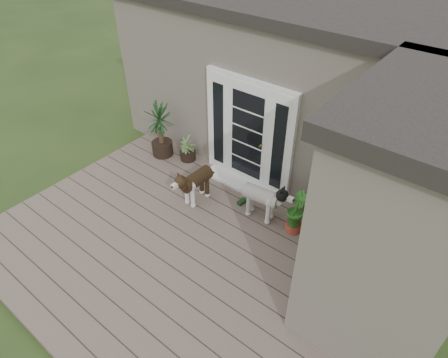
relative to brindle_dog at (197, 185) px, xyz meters
The scene contains 15 objects.
deck 1.33m from the brindle_dog, 63.30° to the right, with size 6.20×4.60×0.12m, color #6B5B4C.
house_main 3.35m from the brindle_dog, 79.73° to the left, with size 7.40×4.00×3.10m, color #665E54.
house_wing 3.63m from the brindle_dog, ahead, with size 1.60×2.40×3.10m, color #665E54.
door_unit 1.34m from the brindle_dog, 71.19° to the left, with size 1.90×0.14×2.15m, color white.
door_step 1.00m from the brindle_dog, 67.29° to the left, with size 1.60×0.40×0.05m, color white.
brindle_dog is the anchor object (origin of this frame).
white_dog 1.24m from the brindle_dog, 16.77° to the left, with size 0.37×0.86×0.72m, color silver, non-canonical shape.
spider_plant 1.36m from the brindle_dog, 140.05° to the left, with size 0.55×0.55×0.59m, color #8AA364, non-canonical shape.
yucca 1.76m from the brindle_dog, 157.31° to the left, with size 0.85×0.85×1.23m, color black, non-canonical shape.
herb_a 2.11m from the brindle_dog, 19.37° to the left, with size 0.38×0.38×0.48m, color #164E16.
herb_b 1.88m from the brindle_dog, 13.36° to the left, with size 0.39×0.39×0.59m, color #26611B.
herb_c 2.42m from the brindle_dog, 15.66° to the left, with size 0.38×0.38×0.60m, color #295A19.
sapling 2.63m from the brindle_dog, ahead, with size 0.56×0.56×1.90m, color #1A5D1C, non-canonical shape.
clog_left 0.92m from the brindle_dog, 32.73° to the left, with size 0.13×0.28×0.08m, color black, non-canonical shape.
clog_right 1.47m from the brindle_dog, 36.95° to the left, with size 0.14×0.31×0.09m, color black, non-canonical shape.
Camera 1 is at (3.27, -2.48, 4.93)m, focal length 30.94 mm.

